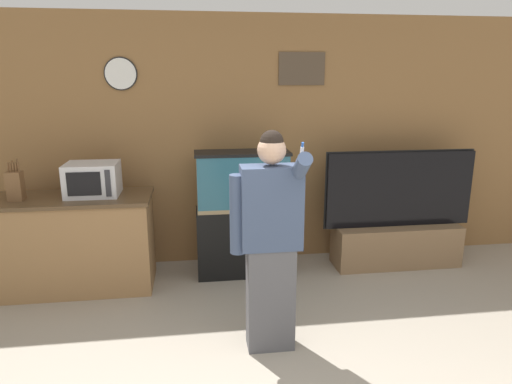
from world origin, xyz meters
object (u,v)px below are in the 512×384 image
object	(u,v)px
microwave	(93,179)
aquarium_on_stand	(243,214)
counter_island	(73,243)
person_standing	(270,240)
knife_block	(15,185)
tv_on_stand	(397,232)

from	to	relation	value
microwave	aquarium_on_stand	world-z (taller)	aquarium_on_stand
counter_island	person_standing	size ratio (longest dim) A/B	0.92
knife_block	aquarium_on_stand	distance (m)	2.10
tv_on_stand	person_standing	bearing A→B (deg)	-139.97
aquarium_on_stand	counter_island	bearing A→B (deg)	-176.05
counter_island	tv_on_stand	bearing A→B (deg)	2.02
microwave	person_standing	xyz separation A→B (m)	(1.46, -1.27, -0.20)
person_standing	counter_island	bearing A→B (deg)	143.77
knife_block	aquarium_on_stand	bearing A→B (deg)	4.43
counter_island	person_standing	world-z (taller)	person_standing
knife_block	person_standing	world-z (taller)	person_standing
microwave	tv_on_stand	distance (m)	3.14
microwave	knife_block	size ratio (longest dim) A/B	1.29
microwave	person_standing	size ratio (longest dim) A/B	0.29
counter_island	aquarium_on_stand	bearing A→B (deg)	3.95
counter_island	person_standing	distance (m)	2.12
counter_island	person_standing	xyz separation A→B (m)	(1.68, -1.23, 0.40)
counter_island	tv_on_stand	xyz separation A→B (m)	(3.28, 0.12, -0.09)
microwave	counter_island	bearing A→B (deg)	-169.49
microwave	person_standing	world-z (taller)	person_standing
counter_island	microwave	size ratio (longest dim) A/B	3.17
tv_on_stand	aquarium_on_stand	bearing A→B (deg)	-179.88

